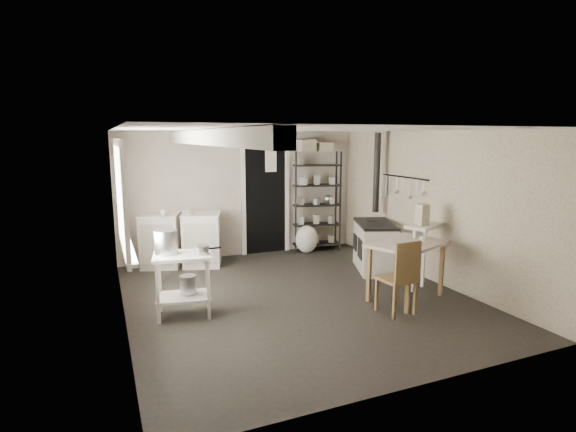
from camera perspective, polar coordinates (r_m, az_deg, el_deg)
name	(u,v)px	position (r m, az deg, el deg)	size (l,w,h in m)	color
floor	(296,297)	(6.37, 1.06, -10.23)	(5.00, 5.00, 0.00)	black
ceiling	(297,129)	(5.98, 1.13, 10.93)	(5.00, 5.00, 0.00)	white
wall_back	(242,194)	(8.39, -5.84, 2.76)	(4.50, 0.02, 2.30)	#B9AC9E
wall_front	(416,264)	(3.97, 15.93, -5.82)	(4.50, 0.02, 2.30)	#B9AC9E
wall_left	(120,229)	(5.57, -20.60, -1.56)	(0.02, 5.00, 2.30)	#B9AC9E
wall_right	(430,206)	(7.27, 17.55, 1.21)	(0.02, 5.00, 2.30)	#B9AC9E
window	(120,197)	(5.71, -20.60, 2.28)	(0.12, 1.76, 1.28)	white
doorway	(266,201)	(8.52, -2.86, 1.90)	(0.96, 0.10, 2.08)	white
ceiling_beam	(206,137)	(5.60, -10.34, 9.80)	(0.18, 5.00, 0.18)	white
wallpaper_panel	(429,206)	(7.26, 17.49, 1.21)	(0.01, 5.00, 2.30)	beige
utensil_rail	(404,177)	(7.65, 14.46, 4.80)	(0.06, 1.20, 0.44)	#AEAEB0
prep_table	(183,285)	(5.77, -13.14, -8.49)	(0.69, 0.49, 0.79)	white
stockpot	(166,242)	(5.68, -15.24, -3.22)	(0.28, 0.28, 0.30)	#AEAEB0
saucepan	(202,249)	(5.60, -10.89, -4.17)	(0.17, 0.17, 0.09)	#AEAEB0
bucket	(188,284)	(5.82, -12.55, -8.47)	(0.21, 0.21, 0.22)	#AEAEB0
base_cabinets	(181,240)	(7.94, -13.40, -2.95)	(1.40, 0.60, 0.92)	silver
mixing_bowl	(187,212)	(7.78, -12.66, 0.54)	(0.28, 0.28, 0.07)	silver
counter_cup	(163,213)	(7.66, -15.62, 0.39)	(0.13, 0.13, 0.10)	silver
shelf_rack	(316,202)	(8.77, 3.62, 1.79)	(0.91, 0.35, 1.93)	black
shelf_jar	(305,181)	(8.63, 2.12, 4.46)	(0.09, 0.09, 0.19)	silver
storage_box_a	(305,147)	(8.60, 2.23, 8.73)	(0.32, 0.28, 0.22)	beige
storage_box_b	(325,148)	(8.72, 4.71, 8.59)	(0.26, 0.24, 0.17)	beige
stove	(375,244)	(7.63, 10.98, -3.54)	(0.57, 1.02, 0.80)	silver
stovepipe	(377,173)	(7.95, 11.20, 5.41)	(0.12, 0.12, 1.49)	black
side_ledge	(423,259)	(6.93, 16.74, -5.26)	(0.62, 0.33, 0.95)	white
oats_box	(422,221)	(6.73, 16.67, -0.64)	(0.12, 0.20, 0.30)	beige
work_table	(406,272)	(6.41, 14.75, -6.87)	(1.05, 0.73, 0.80)	beige
table_cup	(422,242)	(6.32, 16.70, -3.23)	(0.09, 0.09, 0.09)	silver
chair	(397,276)	(5.84, 13.62, -7.39)	(0.40, 0.41, 0.96)	brown
flour_sack	(307,240)	(8.65, 2.38, -3.10)	(0.44, 0.37, 0.53)	white
floor_crock	(391,277)	(7.18, 12.90, -7.50)	(0.11, 0.11, 0.13)	silver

